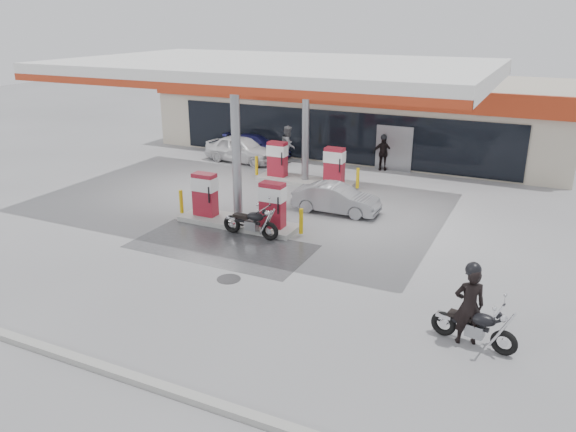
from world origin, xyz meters
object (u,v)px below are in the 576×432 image
(biker_main, at_px, (469,306))
(hatchback_silver, at_px, (336,199))
(pump_island_far, at_px, (305,168))
(attendant, at_px, (288,145))
(main_motorcycle, at_px, (475,327))
(sedan_white, at_px, (242,149))
(biker_walking, at_px, (383,153))
(pump_island_near, at_px, (238,206))
(parked_car_left, at_px, (259,144))
(parked_motorcycle, at_px, (251,223))

(biker_main, bearing_deg, hatchback_silver, -72.27)
(pump_island_far, distance_m, attendant, 3.56)
(main_motorcycle, relative_size, sedan_white, 0.51)
(pump_island_far, distance_m, main_motorcycle, 13.79)
(main_motorcycle, bearing_deg, sedan_white, 147.41)
(pump_island_far, xyz_separation_m, sedan_white, (-4.57, 2.20, -0.03))
(attendant, distance_m, biker_walking, 4.78)
(pump_island_near, distance_m, biker_walking, 10.11)
(attendant, relative_size, parked_car_left, 0.50)
(main_motorcycle, xyz_separation_m, biker_main, (-0.19, 0.03, 0.50))
(biker_main, height_order, attendant, attendant)
(biker_main, xyz_separation_m, parked_car_left, (-13.22, 14.48, -0.39))
(biker_walking, bearing_deg, parked_motorcycle, -116.33)
(biker_walking, bearing_deg, pump_island_near, -122.51)
(attendant, bearing_deg, hatchback_silver, -152.76)
(main_motorcycle, bearing_deg, attendant, 140.52)
(pump_island_near, xyz_separation_m, hatchback_silver, (2.71, 2.84, -0.16))
(main_motorcycle, distance_m, biker_walking, 15.69)
(parked_motorcycle, bearing_deg, main_motorcycle, -23.60)
(biker_main, distance_m, parked_motorcycle, 8.58)
(pump_island_far, height_order, attendant, attendant)
(parked_motorcycle, xyz_separation_m, hatchback_silver, (1.72, 3.64, 0.06))
(parked_motorcycle, xyz_separation_m, biker_walking, (1.50, 10.60, 0.34))
(main_motorcycle, relative_size, biker_main, 1.05)
(biker_main, distance_m, sedan_white, 18.38)
(sedan_white, xyz_separation_m, parked_car_left, (0.07, 1.80, -0.11))
(parked_motorcycle, bearing_deg, hatchback_silver, 66.24)
(pump_island_near, relative_size, parked_motorcycle, 2.38)
(hatchback_silver, xyz_separation_m, parked_car_left, (-7.21, 7.16, 0.01))
(pump_island_far, xyz_separation_m, main_motorcycle, (8.91, -10.52, -0.25))
(attendant, height_order, parked_car_left, attendant)
(parked_motorcycle, distance_m, attendant, 10.12)
(attendant, distance_m, parked_car_left, 2.65)
(biker_main, relative_size, attendant, 0.97)
(main_motorcycle, height_order, parked_motorcycle, parked_motorcycle)
(pump_island_far, height_order, parked_motorcycle, pump_island_far)
(pump_island_near, relative_size, parked_car_left, 1.31)
(main_motorcycle, bearing_deg, pump_island_near, 163.86)
(hatchback_silver, distance_m, biker_walking, 6.97)
(parked_motorcycle, height_order, parked_car_left, parked_car_left)
(pump_island_near, xyz_separation_m, main_motorcycle, (8.91, -4.52, -0.25))
(main_motorcycle, distance_m, sedan_white, 18.54)
(hatchback_silver, bearing_deg, main_motorcycle, -141.02)
(hatchback_silver, relative_size, biker_walking, 2.02)
(main_motorcycle, height_order, biker_main, biker_main)
(attendant, distance_m, hatchback_silver, 7.72)
(parked_motorcycle, bearing_deg, attendant, 109.79)
(pump_island_near, height_order, parked_motorcycle, pump_island_near)
(parked_car_left, bearing_deg, attendant, -116.36)
(parked_car_left, bearing_deg, hatchback_silver, -133.86)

